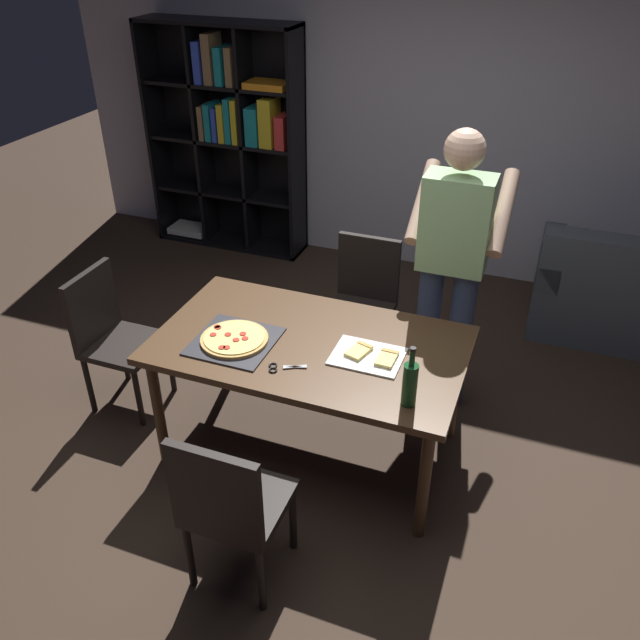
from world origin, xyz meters
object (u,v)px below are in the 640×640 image
Objects in this scene: dining_table at (310,353)px; chair_left_end at (111,332)px; person_serving_pizza at (452,259)px; wine_bottle at (410,383)px; chair_near_camera at (229,504)px; chair_far_side at (363,296)px; bookshelf at (230,133)px; kitchen_scissors at (281,367)px; pepperoni_pizza_on_tray at (234,340)px.

dining_table is 1.83× the size of chair_left_end.
wine_bottle is at bearing -88.56° from person_serving_pizza.
dining_table is at bearing 90.00° from chair_near_camera.
dining_table is at bearing 0.00° from chair_left_end.
chair_far_side is (0.00, 1.92, 0.00)m from chair_near_camera.
chair_far_side is 0.51× the size of person_serving_pizza.
bookshelf is (-1.69, 3.35, 0.53)m from chair_near_camera.
person_serving_pizza is (0.59, 1.70, 0.49)m from chair_near_camera.
person_serving_pizza reaches higher than chair_far_side.
wine_bottle is 1.61× the size of kitchen_scissors.
chair_far_side is 2.14× the size of pepperoni_pizza_on_tray.
wine_bottle is at bearing -9.25° from chair_left_end.
chair_left_end is 2.48m from bookshelf.
chair_near_camera is at bearing -109.05° from person_serving_pizza.
chair_left_end is 0.98m from pepperoni_pizza_on_tray.
wine_bottle is (0.03, -1.05, -0.13)m from person_serving_pizza.
chair_left_end is at bearing 143.74° from chair_near_camera.
chair_left_end is (-1.31, -0.96, 0.00)m from chair_far_side.
bookshelf is at bearing 125.30° from dining_table.
bookshelf is at bearing 121.69° from kitchen_scissors.
pepperoni_pizza_on_tray is 1.01m from wine_bottle.
wine_bottle is at bearing 46.53° from chair_near_camera.
kitchen_scissors is at bearing -100.57° from dining_table.
chair_left_end is at bearing 180.00° from dining_table.
chair_far_side reaches higher than pepperoni_pizza_on_tray.
dining_table is 0.71m from wine_bottle.
chair_left_end is 1.98m from wine_bottle.
chair_far_side is 2.85× the size of wine_bottle.
person_serving_pizza is (0.59, -0.22, 0.49)m from chair_far_side.
dining_table is 5.21× the size of wine_bottle.
person_serving_pizza reaches higher than dining_table.
kitchen_scissors is (-0.05, -1.23, 0.24)m from chair_far_side.
wine_bottle is (0.99, -0.17, 0.10)m from pepperoni_pizza_on_tray.
pepperoni_pizza_on_tray is (-0.37, -1.10, 0.25)m from chair_far_side.
chair_near_camera is 0.93m from pepperoni_pizza_on_tray.
chair_near_camera is at bearing -85.83° from kitchen_scissors.
pepperoni_pizza_on_tray is (-0.96, -0.88, -0.23)m from person_serving_pizza.
dining_table is at bearing -90.00° from chair_far_side.
chair_near_camera is 0.73m from kitchen_scissors.
pepperoni_pizza_on_tray is at bearing -108.75° from chair_far_side.
chair_near_camera is 0.96m from wine_bottle.
chair_left_end is 2.09m from person_serving_pizza.
bookshelf is at bearing 116.81° from chair_near_camera.
pepperoni_pizza_on_tray is at bearing 158.56° from kitchen_scissors.
chair_near_camera is 2.14× the size of pepperoni_pizza_on_tray.
chair_left_end is 1.31m from kitchen_scissors.
pepperoni_pizza_on_tray is 1.33× the size of wine_bottle.
chair_left_end is 2.14× the size of pepperoni_pizza_on_tray.
dining_table is at bearing 20.85° from pepperoni_pizza_on_tray.
person_serving_pizza reaches higher than kitchen_scissors.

